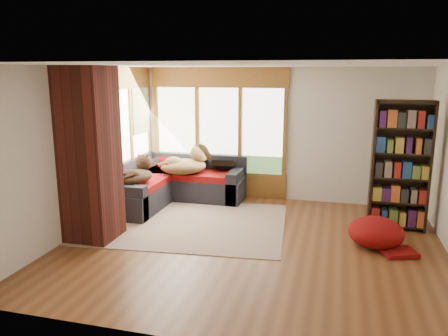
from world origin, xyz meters
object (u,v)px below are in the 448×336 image
at_px(pouf, 376,231).
at_px(brick_chimney, 90,155).
at_px(sectional_sofa, 171,187).
at_px(dog_brindle, 138,173).
at_px(area_rug, 186,223).
at_px(bookshelf, 400,166).
at_px(dog_tan, 187,162).

bearing_deg(pouf, brick_chimney, -169.84).
bearing_deg(sectional_sofa, dog_brindle, -115.67).
distance_m(brick_chimney, area_rug, 1.98).
bearing_deg(brick_chimney, dog_brindle, 83.86).
height_order(area_rug, bookshelf, bookshelf).
distance_m(pouf, dog_tan, 3.75).
bearing_deg(bookshelf, pouf, -112.76).
relative_size(pouf, dog_tan, 0.76).
xyz_separation_m(sectional_sofa, dog_tan, (0.31, 0.13, 0.49)).
bearing_deg(area_rug, dog_brindle, 162.18).
height_order(sectional_sofa, area_rug, sectional_sofa).
bearing_deg(dog_tan, dog_brindle, -154.32).
bearing_deg(brick_chimney, sectional_sofa, 77.71).
height_order(dog_tan, dog_brindle, dog_tan).
relative_size(brick_chimney, bookshelf, 1.25).
xyz_separation_m(brick_chimney, dog_tan, (0.75, 2.18, -0.50)).
distance_m(brick_chimney, dog_brindle, 1.41).
bearing_deg(sectional_sofa, brick_chimney, -105.83).
bearing_deg(pouf, dog_tan, 157.29).
bearing_deg(dog_brindle, bookshelf, -81.29).
distance_m(sectional_sofa, bookshelf, 4.18).
height_order(area_rug, dog_tan, dog_tan).
distance_m(brick_chimney, sectional_sofa, 2.32).
relative_size(sectional_sofa, bookshelf, 1.06).
relative_size(sectional_sofa, area_rug, 0.67).
height_order(pouf, dog_brindle, dog_brindle).
bearing_deg(brick_chimney, area_rug, 40.44).
relative_size(sectional_sofa, pouf, 2.75).
xyz_separation_m(sectional_sofa, pouf, (3.72, -1.30, -0.07)).
distance_m(sectional_sofa, dog_brindle, 0.93).
bearing_deg(brick_chimney, dog_tan, 70.88).
height_order(area_rug, pouf, pouf).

